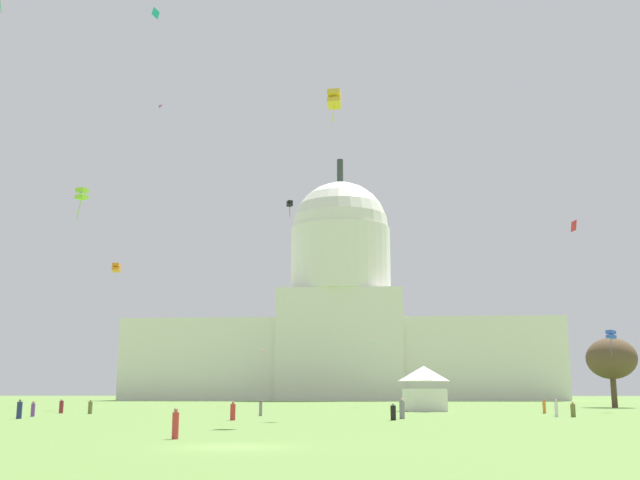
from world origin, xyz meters
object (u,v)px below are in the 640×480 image
tree_east_near (611,359)px  person_orange_edge_east (544,407)px  event_tent (424,388)px  person_red_front_center (233,412)px  kite_cyan_low (369,345)px  person_maroon_aisle_center (61,407)px  person_white_near_tree_west (556,409)px  capitol_building (341,323)px  kite_pink_low (260,352)px  kite_red_mid (574,226)px  person_olive_back_left (573,410)px  person_grey_near_tree_east (402,410)px  kite_turquoise_high (156,13)px  person_navy_lawn_far_left (19,410)px  kite_black_high (290,204)px  person_purple_deep_crowd (33,409)px  kite_blue_low (611,335)px  person_grey_mid_right (261,409)px  person_red_front_left (175,425)px  person_olive_back_right (90,408)px  kite_lime_mid (82,194)px  person_black_mid_center (393,413)px  kite_violet_high (158,107)px  kite_gold_mid (334,99)px  kite_orange_mid (116,268)px

tree_east_near → person_orange_edge_east: tree_east_near is taller
event_tent → person_red_front_center: event_tent is taller
kite_cyan_low → person_maroon_aisle_center: bearing=-44.7°
event_tent → person_white_near_tree_west: size_ratio=4.34×
capitol_building → tree_east_near: (45.53, -89.76, -13.75)m
kite_pink_low → kite_red_mid: (49.23, -87.66, 9.97)m
person_olive_back_left → person_red_front_center: 32.80m
person_grey_near_tree_east → kite_cyan_low: kite_cyan_low is taller
capitol_building → kite_pink_low: 41.11m
person_white_near_tree_west → kite_turquoise_high: bearing=130.5°
tree_east_near → person_navy_lawn_far_left: (-68.79, -53.28, -6.61)m
person_grey_near_tree_east → kite_black_high: (-17.27, 63.02, 35.13)m
event_tent → person_purple_deep_crowd: 46.40m
person_maroon_aisle_center → person_purple_deep_crowd: 11.64m
person_navy_lawn_far_left → kite_blue_low: 67.37m
person_grey_mid_right → kite_pink_low: 99.29m
person_navy_lawn_far_left → person_maroon_aisle_center: bearing=158.0°
person_red_front_left → person_olive_back_right: size_ratio=1.03×
person_purple_deep_crowd → kite_blue_low: (62.40, 21.40, 8.54)m
kite_lime_mid → kite_black_high: bearing=94.2°
person_navy_lawn_far_left → person_red_front_center: 20.08m
tree_east_near → person_black_mid_center: 65.41m
person_red_front_left → kite_violet_high: (-29.52, 93.43, 54.45)m
person_grey_mid_right → capitol_building: bearing=127.0°
person_orange_edge_east → kite_red_mid: size_ratio=1.23×
person_purple_deep_crowd → kite_lime_mid: (3.93, -0.99, 21.48)m
person_grey_near_tree_east → kite_violet_high: 93.32m
kite_lime_mid → kite_blue_low: kite_lime_mid is taller
kite_black_high → kite_red_mid: bearing=-81.7°
capitol_building → kite_blue_low: capitol_building is taller
person_black_mid_center → person_olive_back_left: bearing=24.1°
kite_blue_low → person_white_near_tree_west: bearing=114.9°
kite_gold_mid → kite_cyan_low: bearing=94.2°
person_grey_mid_right → person_orange_edge_east: size_ratio=0.97×
person_red_front_left → person_black_mid_center: (11.96, 26.92, -0.08)m
person_navy_lawn_far_left → person_red_front_left: person_navy_lawn_far_left is taller
kite_gold_mid → kite_blue_low: size_ratio=0.93×
tree_east_near → person_maroon_aisle_center: (-72.03, -35.97, -6.67)m
capitol_building → event_tent: size_ratio=16.16×
person_white_near_tree_west → kite_violet_high: (-57.55, 56.31, 54.40)m
capitol_building → person_red_front_left: bearing=-90.5°
person_navy_lawn_far_left → person_red_front_left: bearing=4.8°
person_grey_near_tree_east → kite_black_high: bearing=128.7°
person_navy_lawn_far_left → kite_turquoise_high: size_ratio=1.71×
person_olive_back_right → kite_pink_low: (5.25, 91.78, 10.54)m
kite_orange_mid → kite_black_high: 40.63m
kite_orange_mid → kite_black_high: kite_black_high is taller
tree_east_near → person_orange_edge_east: size_ratio=6.56×
person_grey_mid_right → person_purple_deep_crowd: (-21.98, -3.52, -0.04)m
person_grey_near_tree_east → person_red_front_left: bearing=-89.4°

